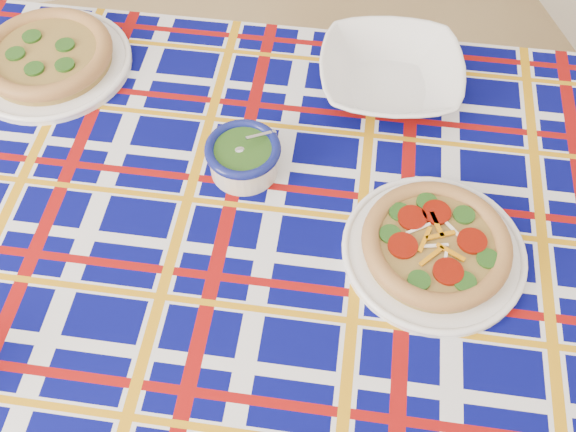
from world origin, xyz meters
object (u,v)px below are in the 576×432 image
object	(u,v)px
pesto_bowl	(243,155)
serving_bowl	(390,76)
main_focaccia_plate	(436,244)
dining_table	(313,261)

from	to	relation	value
pesto_bowl	serving_bowl	size ratio (longest dim) A/B	0.48
pesto_bowl	main_focaccia_plate	bearing A→B (deg)	-42.64
main_focaccia_plate	dining_table	bearing A→B (deg)	157.14
dining_table	pesto_bowl	world-z (taller)	pesto_bowl
dining_table	serving_bowl	xyz separation A→B (m)	(0.24, 0.32, 0.12)
serving_bowl	dining_table	bearing A→B (deg)	-127.45
main_focaccia_plate	pesto_bowl	bearing A→B (deg)	137.36
dining_table	main_focaccia_plate	xyz separation A→B (m)	(0.19, -0.08, 0.11)
dining_table	main_focaccia_plate	size ratio (longest dim) A/B	6.16
main_focaccia_plate	pesto_bowl	xyz separation A→B (m)	(-0.28, 0.26, 0.01)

